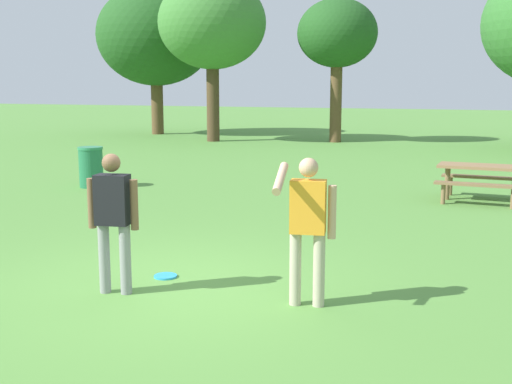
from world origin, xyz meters
name	(u,v)px	position (x,y,z in m)	size (l,w,h in m)	color
ground_plane	(166,287)	(0.00, 0.00, 0.00)	(120.00, 120.00, 0.00)	#568E3D
person_thrower	(113,214)	(-0.43, -0.40, 0.94)	(0.60, 0.28, 1.64)	gray
person_catcher	(308,220)	(1.77, -0.02, 0.96)	(0.60, 0.75, 1.64)	#B7AD93
frisbee	(165,276)	(-0.20, 0.35, 0.01)	(0.29, 0.29, 0.03)	#2D9EDB
picnic_table_near	(481,175)	(3.31, 7.39, 0.56)	(1.76, 1.50, 0.77)	olive
trash_can_beside_table	(91,167)	(-5.40, 6.11, 0.48)	(0.59, 0.59, 0.96)	#237047
tree_tall_left	(155,36)	(-12.30, 21.35, 4.76)	(5.67, 5.67, 7.19)	brown
tree_broad_center	(212,24)	(-8.00, 18.62, 4.95)	(4.56, 4.56, 6.93)	#4C3823
tree_far_right	(337,35)	(-2.97, 20.09, 4.46)	(3.34, 3.34, 5.96)	brown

